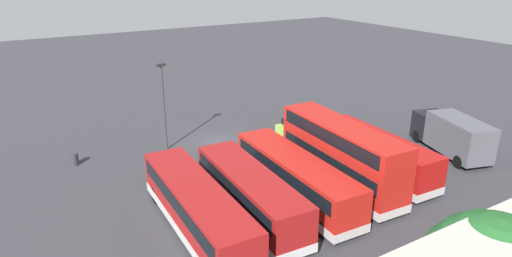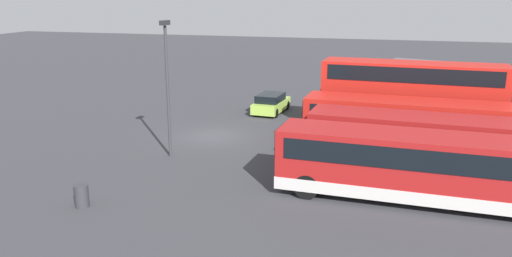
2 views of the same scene
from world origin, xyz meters
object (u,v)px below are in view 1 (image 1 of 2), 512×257
(bus_single_deck_third, at_px, (296,177))
(waste_bin_yellow, at_px, (74,159))
(bus_single_deck_fifth, at_px, (197,208))
(bus_single_deck_near_end, at_px, (377,153))
(lamp_post_tall, at_px, (163,100))
(box_truck_blue, at_px, (452,134))
(bus_double_decker_second, at_px, (341,154))
(car_hatchback_silver, at_px, (299,126))
(bus_single_deck_fourth, at_px, (250,193))

(bus_single_deck_third, distance_m, waste_bin_yellow, 17.44)
(bus_single_deck_fifth, bearing_deg, bus_single_deck_near_end, -178.77)
(bus_single_deck_near_end, distance_m, lamp_post_tall, 17.14)
(box_truck_blue, relative_size, waste_bin_yellow, 8.32)
(bus_double_decker_second, distance_m, waste_bin_yellow, 20.18)
(bus_single_deck_near_end, xyz_separation_m, bus_single_deck_third, (7.31, 0.03, 0.00))
(bus_single_deck_near_end, distance_m, box_truck_blue, 7.94)
(bus_single_deck_near_end, distance_m, car_hatchback_silver, 9.71)
(bus_single_deck_fifth, distance_m, box_truck_blue, 22.34)
(waste_bin_yellow, bearing_deg, box_truck_blue, 153.01)
(box_truck_blue, xyz_separation_m, car_hatchback_silver, (7.83, -10.12, -1.01))
(bus_single_deck_fourth, bearing_deg, bus_double_decker_second, -177.52)
(bus_single_deck_fourth, relative_size, bus_single_deck_fifth, 0.89)
(box_truck_blue, distance_m, waste_bin_yellow, 29.92)
(bus_double_decker_second, relative_size, lamp_post_tall, 1.51)
(bus_single_deck_fourth, relative_size, lamp_post_tall, 1.47)
(bus_double_decker_second, xyz_separation_m, bus_single_deck_fifth, (10.82, 0.22, -0.82))
(waste_bin_yellow, bearing_deg, bus_single_deck_near_end, 144.99)
(bus_single_deck_fifth, height_order, waste_bin_yellow, bus_single_deck_fifth)
(bus_single_deck_near_end, relative_size, lamp_post_tall, 1.42)
(bus_double_decker_second, bearing_deg, bus_single_deck_fourth, 2.48)
(bus_single_deck_near_end, distance_m, waste_bin_yellow, 22.88)
(bus_single_deck_near_end, distance_m, bus_single_deck_third, 7.31)
(bus_single_deck_near_end, xyz_separation_m, bus_single_deck_fourth, (10.96, 0.41, 0.00))
(bus_single_deck_fifth, bearing_deg, lamp_post_tall, -102.89)
(bus_single_deck_fourth, bearing_deg, waste_bin_yellow, -60.17)
(lamp_post_tall, bearing_deg, bus_single_deck_fifth, 77.11)
(bus_single_deck_third, relative_size, waste_bin_yellow, 12.26)
(bus_single_deck_third, bearing_deg, bus_single_deck_fifth, 2.29)
(car_hatchback_silver, bearing_deg, bus_single_deck_fourth, 42.35)
(bus_double_decker_second, height_order, car_hatchback_silver, bus_double_decker_second)
(car_hatchback_silver, bearing_deg, box_truck_blue, 127.70)
(lamp_post_tall, bearing_deg, bus_single_deck_third, 108.63)
(bus_double_decker_second, relative_size, bus_single_deck_fifth, 0.91)
(bus_single_deck_third, xyz_separation_m, waste_bin_yellow, (11.41, -13.14, -1.15))
(car_hatchback_silver, relative_size, lamp_post_tall, 0.57)
(car_hatchback_silver, bearing_deg, bus_single_deck_near_end, 89.43)
(bus_single_deck_near_end, relative_size, bus_single_deck_fourth, 0.96)
(bus_single_deck_fifth, xyz_separation_m, box_truck_blue, (-22.34, 0.15, 0.08))
(bus_single_deck_near_end, relative_size, bus_single_deck_third, 0.89)
(bus_single_deck_fifth, relative_size, car_hatchback_silver, 2.90)
(bus_single_deck_near_end, xyz_separation_m, box_truck_blue, (-7.92, 0.46, 0.09))
(bus_double_decker_second, bearing_deg, waste_bin_yellow, -41.13)
(box_truck_blue, bearing_deg, bus_single_deck_fourth, -0.13)
(bus_double_decker_second, distance_m, lamp_post_tall, 14.92)
(bus_single_deck_near_end, bearing_deg, bus_double_decker_second, 1.51)
(bus_single_deck_third, bearing_deg, lamp_post_tall, -71.37)
(lamp_post_tall, bearing_deg, car_hatchback_silver, 166.68)
(bus_single_deck_third, relative_size, car_hatchback_silver, 2.82)
(box_truck_blue, height_order, lamp_post_tall, lamp_post_tall)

